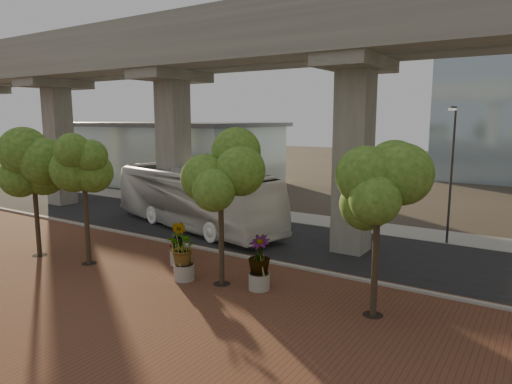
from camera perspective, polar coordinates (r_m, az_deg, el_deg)
The scene contains 18 objects.
ground at distance 25.04m, azimuth -2.99°, elevation -6.36°, with size 160.00×160.00×0.00m, color #322C24.
brick_plaza at distance 19.46m, azimuth -17.23°, elevation -11.31°, with size 70.00×13.00×0.06m, color brown.
asphalt_road at distance 26.63m, azimuth -0.45°, elevation -5.36°, with size 90.00×8.00×0.04m, color black.
curb_strip at distance 23.50m, azimuth -5.88°, elevation -7.25°, with size 70.00×0.25×0.16m, color #9E9B93.
far_sidewalk at distance 31.24m, azimuth 5.12°, elevation -3.20°, with size 90.00×3.00×0.06m, color #9E9B93.
transit_viaduct at distance 25.78m, azimuth -0.47°, elevation 10.47°, with size 72.00×5.60×12.40m.
station_pavilion at distance 49.42m, azimuth -10.98°, elevation 4.96°, with size 23.00×13.00×6.30m.
transit_bus at distance 28.24m, azimuth -7.74°, elevation -0.76°, with size 3.15×13.42×3.74m, color white.
fire_hydrant at distance 22.75m, azimuth -10.11°, elevation -6.70°, with size 0.49×0.45×0.99m.
planter_front at distance 19.18m, azimuth -9.04°, elevation -7.20°, with size 1.90×1.90×2.09m.
planter_right at distance 17.91m, azimuth 0.41°, elevation -8.13°, with size 2.03×2.03×2.17m.
planter_left at distance 21.23m, azimuth -9.64°, elevation -5.71°, with size 1.85×1.85×2.04m.
street_tree_far_west at distance 24.22m, azimuth -26.11°, elevation 2.84°, with size 3.66×3.66×6.05m.
street_tree_near_west at distance 21.85m, azimuth -20.79°, elevation 3.31°, with size 3.39×3.39×6.21m.
street_tree_near_east at distance 17.87m, azimuth -4.46°, elevation 2.36°, with size 3.40×3.40×6.10m.
street_tree_far_east at distance 15.45m, azimuth 15.01°, elevation -0.46°, with size 3.46×3.46×5.74m.
streetlamp_west at distance 35.96m, azimuth -8.77°, elevation 5.02°, with size 0.35×1.03×7.12m.
streetlamp_east at distance 26.08m, azimuth 23.24°, elevation 3.04°, with size 0.36×1.05×7.27m.
Camera 1 is at (14.20, -19.51, 6.70)m, focal length 32.00 mm.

